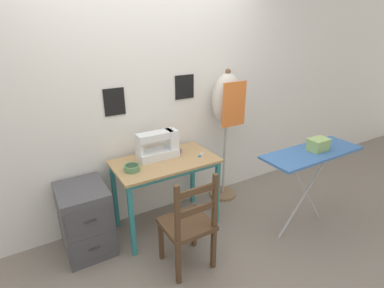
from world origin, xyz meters
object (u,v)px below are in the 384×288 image
object	(u,v)px
scissors	(200,155)
wooden_chair	(188,225)
thread_spool_near_machine	(180,151)
sewing_machine	(160,146)
fabric_bowl	(132,168)
filing_cabinet	(86,219)
dress_form	(227,106)
ironing_board	(312,156)
storage_box	(318,144)

from	to	relation	value
scissors	wooden_chair	size ratio (longest dim) A/B	0.13
scissors	thread_spool_near_machine	bearing A→B (deg)	130.70
sewing_machine	fabric_bowl	xyz separation A→B (m)	(-0.34, -0.14, -0.10)
filing_cabinet	dress_form	world-z (taller)	dress_form
dress_form	thread_spool_near_machine	bearing A→B (deg)	-172.12
wooden_chair	filing_cabinet	world-z (taller)	wooden_chair
filing_cabinet	sewing_machine	bearing A→B (deg)	2.41
dress_form	fabric_bowl	bearing A→B (deg)	-169.55
fabric_bowl	scissors	bearing A→B (deg)	-2.60
scissors	dress_form	bearing A→B (deg)	27.05
fabric_bowl	ironing_board	xyz separation A→B (m)	(1.52, -0.71, 0.04)
scissors	wooden_chair	xyz separation A→B (m)	(-0.45, -0.53, -0.33)
fabric_bowl	storage_box	xyz separation A→B (m)	(1.58, -0.72, 0.15)
scissors	dress_form	size ratio (longest dim) A/B	0.08
scissors	ironing_board	size ratio (longest dim) A/B	0.11
ironing_board	scissors	bearing A→B (deg)	139.98
storage_box	wooden_chair	bearing A→B (deg)	173.37
sewing_machine	thread_spool_near_machine	world-z (taller)	sewing_machine
scissors	storage_box	xyz separation A→B (m)	(0.87, -0.68, 0.17)
fabric_bowl	wooden_chair	world-z (taller)	wooden_chair
fabric_bowl	wooden_chair	size ratio (longest dim) A/B	0.15
storage_box	ironing_board	bearing A→B (deg)	176.70
wooden_chair	dress_form	world-z (taller)	dress_form
thread_spool_near_machine	dress_form	world-z (taller)	dress_form
storage_box	thread_spool_near_machine	bearing A→B (deg)	140.05
ironing_board	storage_box	size ratio (longest dim) A/B	5.34
wooden_chair	ironing_board	distance (m)	1.33
fabric_bowl	thread_spool_near_machine	distance (m)	0.58
ironing_board	wooden_chair	bearing A→B (deg)	173.20
thread_spool_near_machine	wooden_chair	size ratio (longest dim) A/B	0.04
thread_spool_near_machine	fabric_bowl	bearing A→B (deg)	-166.68
scissors	dress_form	xyz separation A→B (m)	(0.50, 0.25, 0.38)
sewing_machine	filing_cabinet	world-z (taller)	sewing_machine
sewing_machine	thread_spool_near_machine	xyz separation A→B (m)	(0.22, -0.00, -0.11)
dress_form	storage_box	bearing A→B (deg)	-68.26
fabric_bowl	ironing_board	world-z (taller)	ironing_board
fabric_bowl	filing_cabinet	world-z (taller)	fabric_bowl
sewing_machine	thread_spool_near_machine	bearing A→B (deg)	-0.88
sewing_machine	wooden_chair	distance (m)	0.84
sewing_machine	scissors	bearing A→B (deg)	-24.82
scissors	wooden_chair	bearing A→B (deg)	-130.17
thread_spool_near_machine	scissors	bearing A→B (deg)	-49.30
sewing_machine	filing_cabinet	bearing A→B (deg)	-177.59
wooden_chair	dress_form	xyz separation A→B (m)	(0.95, 0.79, 0.71)
dress_form	scissors	bearing A→B (deg)	-152.95
ironing_board	storage_box	bearing A→B (deg)	-3.30
wooden_chair	storage_box	size ratio (longest dim) A/B	4.73
filing_cabinet	ironing_board	distance (m)	2.18
wooden_chair	storage_box	xyz separation A→B (m)	(1.32, -0.15, 0.50)
thread_spool_near_machine	filing_cabinet	distance (m)	1.10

